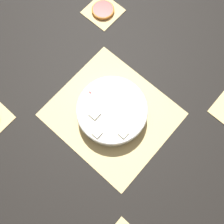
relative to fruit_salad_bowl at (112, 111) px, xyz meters
name	(u,v)px	position (x,y,z in m)	size (l,w,h in m)	color
ground_plane	(112,114)	(0.00, 0.00, -0.04)	(6.00, 6.00, 0.00)	black
bamboo_mat_center	(112,114)	(0.00, 0.00, -0.04)	(0.40, 0.36, 0.01)	#D6B775
coaster_mat_near_right	(103,11)	(0.31, -0.30, -0.04)	(0.13, 0.13, 0.01)	#D6B775
fruit_salad_bowl	(112,111)	(0.00, 0.00, 0.00)	(0.24, 0.24, 0.07)	silver
grapefruit_slice	(103,10)	(0.31, -0.30, -0.03)	(0.09, 0.09, 0.01)	#B2231E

